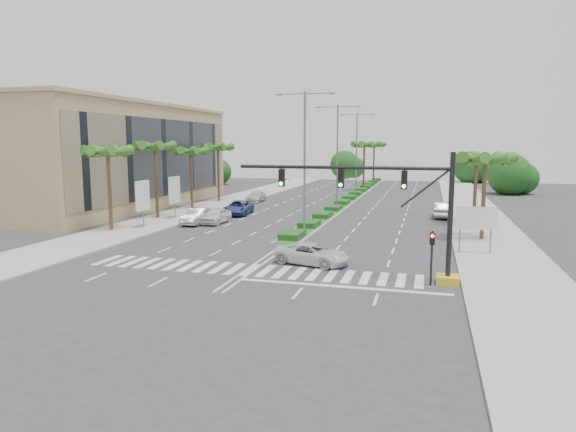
# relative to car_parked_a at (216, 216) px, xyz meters

# --- Properties ---
(ground) EXTENTS (160.00, 160.00, 0.00)m
(ground) POSITION_rel_car_parked_a_xyz_m (9.36, -16.53, -0.74)
(ground) COLOR #333335
(ground) RESTS_ON ground
(footpath_right) EXTENTS (6.00, 120.00, 0.15)m
(footpath_right) POSITION_rel_car_parked_a_xyz_m (24.56, 3.47, -0.67)
(footpath_right) COLOR gray
(footpath_right) RESTS_ON ground
(footpath_left) EXTENTS (6.00, 120.00, 0.15)m
(footpath_left) POSITION_rel_car_parked_a_xyz_m (-5.84, 3.47, -0.67)
(footpath_left) COLOR gray
(footpath_left) RESTS_ON ground
(median) EXTENTS (2.20, 75.00, 0.20)m
(median) POSITION_rel_car_parked_a_xyz_m (9.36, 28.47, -0.64)
(median) COLOR gray
(median) RESTS_ON ground
(median_grass) EXTENTS (1.80, 75.00, 0.04)m
(median_grass) POSITION_rel_car_parked_a_xyz_m (9.36, 28.47, -0.52)
(median_grass) COLOR #2B551D
(median_grass) RESTS_ON median
(building) EXTENTS (12.00, 36.00, 12.00)m
(building) POSITION_rel_car_parked_a_xyz_m (-16.64, 9.47, 5.26)
(building) COLOR tan
(building) RESTS_ON ground
(signal_gantry) EXTENTS (12.60, 1.20, 7.20)m
(signal_gantry) POSITION_rel_car_parked_a_xyz_m (18.63, -16.53, 2.71)
(signal_gantry) COLOR gold
(signal_gantry) RESTS_ON ground
(pedestrian_signal) EXTENTS (0.28, 0.36, 3.00)m
(pedestrian_signal) POSITION_rel_car_parked_a_xyz_m (19.96, -17.21, 1.30)
(pedestrian_signal) COLOR black
(pedestrian_signal) RESTS_ON ground
(direction_sign) EXTENTS (2.70, 0.11, 3.40)m
(direction_sign) POSITION_rel_car_parked_a_xyz_m (22.86, -8.54, 1.71)
(direction_sign) COLOR slate
(direction_sign) RESTS_ON ground
(billboard_near) EXTENTS (0.18, 2.10, 4.35)m
(billboard_near) POSITION_rel_car_parked_a_xyz_m (-5.14, -4.53, 2.22)
(billboard_near) COLOR slate
(billboard_near) RESTS_ON ground
(billboard_far) EXTENTS (0.18, 2.10, 4.35)m
(billboard_far) POSITION_rel_car_parked_a_xyz_m (-5.14, 1.47, 2.22)
(billboard_far) COLOR slate
(billboard_far) RESTS_ON ground
(palm_left_near) EXTENTS (4.57, 4.68, 7.55)m
(palm_left_near) POSITION_rel_car_parked_a_xyz_m (-7.14, -6.53, 5.94)
(palm_left_near) COLOR brown
(palm_left_near) RESTS_ON ground
(palm_left_mid) EXTENTS (4.57, 4.68, 7.95)m
(palm_left_mid) POSITION_rel_car_parked_a_xyz_m (-7.14, 1.47, 6.33)
(palm_left_mid) COLOR brown
(palm_left_mid) RESTS_ON ground
(palm_left_far) EXTENTS (4.57, 4.68, 7.35)m
(palm_left_far) POSITION_rel_car_parked_a_xyz_m (-7.14, 9.47, 5.75)
(palm_left_far) COLOR brown
(palm_left_far) RESTS_ON ground
(palm_left_end) EXTENTS (4.57, 4.68, 7.75)m
(palm_left_end) POSITION_rel_car_parked_a_xyz_m (-7.14, 17.47, 6.14)
(palm_left_end) COLOR brown
(palm_left_end) RESTS_ON ground
(palm_right_near) EXTENTS (4.57, 4.68, 7.05)m
(palm_right_near) POSITION_rel_car_parked_a_xyz_m (23.86, -2.53, 5.46)
(palm_right_near) COLOR brown
(palm_right_near) RESTS_ON ground
(palm_right_far) EXTENTS (4.57, 4.68, 6.75)m
(palm_right_far) POSITION_rel_car_parked_a_xyz_m (23.86, 5.47, 5.17)
(palm_right_far) COLOR brown
(palm_right_far) RESTS_ON ground
(palm_median_a) EXTENTS (4.57, 4.68, 8.05)m
(palm_median_a) POSITION_rel_car_parked_a_xyz_m (9.36, 38.47, 6.43)
(palm_median_a) COLOR brown
(palm_median_a) RESTS_ON ground
(palm_median_b) EXTENTS (4.57, 4.68, 8.05)m
(palm_median_b) POSITION_rel_car_parked_a_xyz_m (9.36, 53.47, 6.43)
(palm_median_b) COLOR brown
(palm_median_b) RESTS_ON ground
(streetlight_near) EXTENTS (5.10, 0.25, 12.00)m
(streetlight_near) POSITION_rel_car_parked_a_xyz_m (9.36, -2.53, 6.06)
(streetlight_near) COLOR slate
(streetlight_near) RESTS_ON ground
(streetlight_mid) EXTENTS (5.10, 0.25, 12.00)m
(streetlight_mid) POSITION_rel_car_parked_a_xyz_m (9.36, 13.47, 6.06)
(streetlight_mid) COLOR slate
(streetlight_mid) RESTS_ON ground
(streetlight_far) EXTENTS (5.10, 0.25, 12.00)m
(streetlight_far) POSITION_rel_car_parked_a_xyz_m (9.36, 29.47, 6.06)
(streetlight_far) COLOR slate
(streetlight_far) RESTS_ON ground
(car_parked_a) EXTENTS (1.85, 4.41, 1.49)m
(car_parked_a) POSITION_rel_car_parked_a_xyz_m (0.00, 0.00, 0.00)
(car_parked_a) COLOR white
(car_parked_a) RESTS_ON ground
(car_parked_b) EXTENTS (1.61, 4.58, 1.51)m
(car_parked_b) POSITION_rel_car_parked_a_xyz_m (-1.60, -0.81, 0.01)
(car_parked_b) COLOR silver
(car_parked_b) RESTS_ON ground
(car_parked_c) EXTENTS (3.18, 5.74, 1.52)m
(car_parked_c) POSITION_rel_car_parked_a_xyz_m (-0.18, 6.40, 0.02)
(car_parked_c) COLOR navy
(car_parked_c) RESTS_ON ground
(car_parked_d) EXTENTS (2.07, 4.76, 1.36)m
(car_parked_d) POSITION_rel_car_parked_a_xyz_m (-2.44, 18.86, -0.06)
(car_parked_d) COLOR silver
(car_parked_d) RESTS_ON ground
(car_crossing) EXTENTS (5.20, 3.39, 1.33)m
(car_crossing) POSITION_rel_car_parked_a_xyz_m (12.69, -14.03, -0.08)
(car_crossing) COLOR silver
(car_crossing) RESTS_ON ground
(car_right) EXTENTS (1.83, 4.95, 1.62)m
(car_right) POSITION_rel_car_parked_a_xyz_m (21.16, 9.95, 0.06)
(car_right) COLOR #9E9FA3
(car_right) RESTS_ON ground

